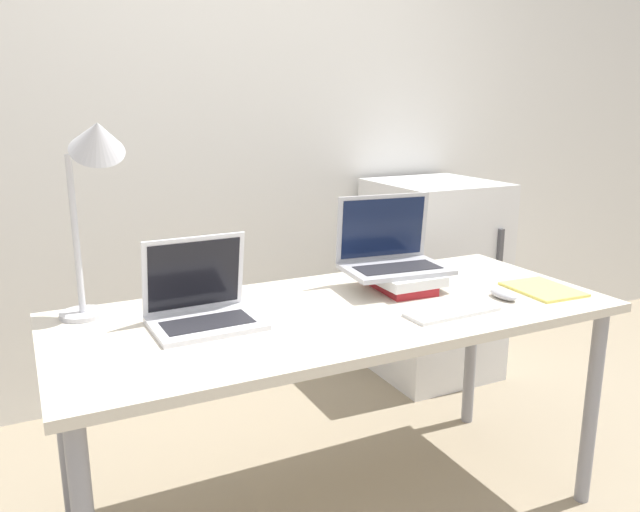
% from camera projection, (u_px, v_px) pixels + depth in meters
% --- Properties ---
extents(wall_back, '(8.00, 0.05, 2.70)m').
position_uv_depth(wall_back, '(218.00, 112.00, 2.91)').
color(wall_back, silver).
rests_on(wall_back, ground_plane).
extents(desk, '(1.78, 0.76, 0.75)m').
position_uv_depth(desk, '(338.00, 329.00, 2.01)').
color(desk, beige).
rests_on(desk, ground_plane).
extents(laptop_left, '(0.32, 0.26, 0.26)m').
position_uv_depth(laptop_left, '(202.00, 307.00, 1.85)').
color(laptop_left, silver).
rests_on(laptop_left, desk).
extents(book_stack, '(0.22, 0.28, 0.06)m').
position_uv_depth(book_stack, '(401.00, 280.00, 2.19)').
color(book_stack, maroon).
rests_on(book_stack, desk).
extents(laptop_on_books, '(0.38, 0.28, 0.26)m').
position_uv_depth(laptop_on_books, '(391.00, 255.00, 2.21)').
color(laptop_on_books, '#B2B2B7').
rests_on(laptop_on_books, book_stack).
extents(wireless_keyboard, '(0.31, 0.12, 0.01)m').
position_uv_depth(wireless_keyboard, '(452.00, 311.00, 1.94)').
color(wireless_keyboard, white).
rests_on(wireless_keyboard, desk).
extents(mouse, '(0.06, 0.11, 0.03)m').
position_uv_depth(mouse, '(503.00, 294.00, 2.09)').
color(mouse, '#B2B2B7').
rests_on(mouse, desk).
extents(notepad, '(0.20, 0.26, 0.01)m').
position_uv_depth(notepad, '(543.00, 289.00, 2.18)').
color(notepad, '#EFE066').
rests_on(notepad, desk).
extents(desk_lamp, '(0.23, 0.20, 0.63)m').
position_uv_depth(desk_lamp, '(94.00, 161.00, 1.81)').
color(desk_lamp, silver).
rests_on(desk_lamp, desk).
extents(mini_fridge, '(0.57, 0.60, 1.01)m').
position_uv_depth(mini_fridge, '(432.00, 279.00, 3.23)').
color(mini_fridge, white).
rests_on(mini_fridge, ground_plane).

